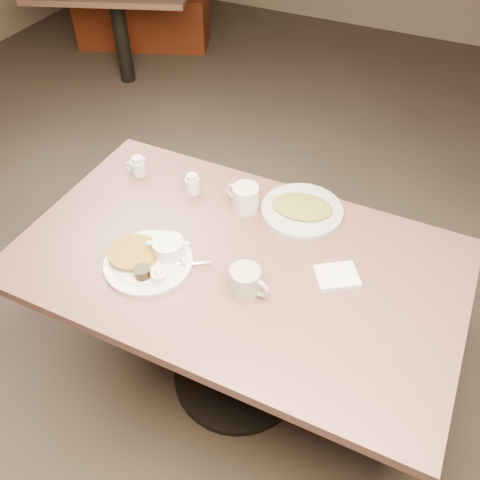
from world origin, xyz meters
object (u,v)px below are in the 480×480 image
at_px(hash_plate, 302,209).
at_px(diner_table, 238,291).
at_px(coffee_mug_far, 245,198).
at_px(main_plate, 150,257).
at_px(creamer_left, 138,166).
at_px(creamer_right, 192,184).
at_px(coffee_mug_near, 246,281).

bearing_deg(hash_plate, diner_table, -109.35).
bearing_deg(diner_table, coffee_mug_far, 109.71).
distance_m(main_plate, creamer_left, 0.50).
xyz_separation_m(diner_table, creamer_left, (-0.57, 0.26, 0.21)).
relative_size(coffee_mug_far, hash_plate, 0.42).
bearing_deg(creamer_right, coffee_mug_near, -42.63).
distance_m(creamer_right, hash_plate, 0.43).
height_order(diner_table, hash_plate, hash_plate).
distance_m(creamer_left, creamer_right, 0.25).
height_order(main_plate, coffee_mug_near, coffee_mug_near).
bearing_deg(creamer_left, coffee_mug_near, -29.78).
distance_m(coffee_mug_far, creamer_right, 0.22).
bearing_deg(diner_table, main_plate, -151.52).
bearing_deg(coffee_mug_far, coffee_mug_near, -64.36).
height_order(diner_table, creamer_left, creamer_left).
bearing_deg(creamer_right, hash_plate, 9.33).
bearing_deg(creamer_left, coffee_mug_far, -1.14).
relative_size(main_plate, coffee_mug_near, 2.68).
xyz_separation_m(creamer_left, hash_plate, (0.68, 0.06, -0.02)).
bearing_deg(creamer_left, hash_plate, 5.34).
height_order(coffee_mug_near, coffee_mug_far, coffee_mug_far).
relative_size(creamer_left, creamer_right, 1.12).
xyz_separation_m(main_plate, coffee_mug_far, (0.17, 0.39, 0.03)).
distance_m(main_plate, coffee_mug_near, 0.35).
bearing_deg(hash_plate, coffee_mug_near, -93.53).
relative_size(diner_table, creamer_left, 16.77).
xyz_separation_m(coffee_mug_near, creamer_left, (-0.65, 0.37, -0.01)).
relative_size(diner_table, coffee_mug_far, 10.01).
relative_size(coffee_mug_near, creamer_right, 1.84).
bearing_deg(hash_plate, creamer_right, -170.67).
relative_size(coffee_mug_far, creamer_left, 1.68).
bearing_deg(hash_plate, main_plate, -128.80).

